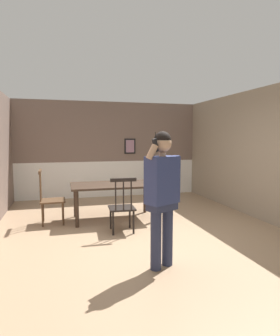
# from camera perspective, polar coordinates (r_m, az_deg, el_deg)

# --- Properties ---
(ground_plane) EXTENTS (8.09, 8.09, 0.00)m
(ground_plane) POSITION_cam_1_polar(r_m,az_deg,el_deg) (5.18, 0.94, -13.15)
(ground_plane) COLOR #9E7F60
(room_back_partition) EXTENTS (5.29, 0.17, 2.71)m
(room_back_partition) POSITION_cam_1_polar(r_m,az_deg,el_deg) (8.51, -6.02, 3.23)
(room_back_partition) COLOR #756056
(room_back_partition) RESTS_ON ground_plane
(room_right_partition) EXTENTS (0.13, 7.36, 2.71)m
(room_right_partition) POSITION_cam_1_polar(r_m,az_deg,el_deg) (6.19, 25.24, 2.21)
(room_right_partition) COLOR gray
(room_right_partition) RESTS_ON ground_plane
(dining_table) EXTENTS (1.76, 0.99, 0.75)m
(dining_table) POSITION_cam_1_polar(r_m,az_deg,el_deg) (6.10, -5.10, -3.86)
(dining_table) COLOR #38281E
(dining_table) RESTS_ON ground_plane
(chair_near_window) EXTENTS (0.48, 0.48, 1.00)m
(chair_near_window) POSITION_cam_1_polar(r_m,az_deg,el_deg) (5.29, -3.51, -7.48)
(chair_near_window) COLOR black
(chair_near_window) RESTS_ON ground_plane
(chair_by_doorway) EXTENTS (0.49, 0.49, 1.07)m
(chair_by_doorway) POSITION_cam_1_polar(r_m,az_deg,el_deg) (6.05, -17.05, -5.74)
(chair_by_doorway) COLOR #513823
(chair_by_doorway) RESTS_ON ground_plane
(person_figure) EXTENTS (0.53, 0.40, 1.77)m
(person_figure) POSITION_cam_1_polar(r_m,az_deg,el_deg) (3.77, 4.41, -4.09)
(person_figure) COLOR #282E49
(person_figure) RESTS_ON ground_plane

